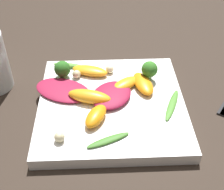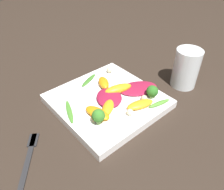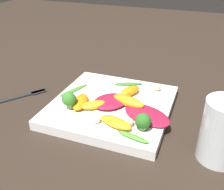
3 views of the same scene
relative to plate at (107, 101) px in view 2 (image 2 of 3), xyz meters
The scene contains 19 objects.
ground_plane 0.01m from the plate, ahead, with size 2.40×2.40×0.00m, color #2D231C.
plate is the anchor object (origin of this frame).
drinking_glass 0.25m from the plate, 108.96° to the right, with size 0.07×0.07×0.12m.
fork 0.24m from the plate, 95.80° to the left, with size 0.14×0.11×0.01m.
radicchio_leaf_0 0.02m from the plate, 154.40° to the left, with size 0.11×0.10×0.01m.
radicchio_leaf_1 0.09m from the plate, 107.66° to the right, with size 0.11×0.13×0.01m.
orange_segment_0 0.05m from the plate, 143.14° to the left, with size 0.06×0.06×0.02m.
orange_segment_1 0.05m from the plate, 83.59° to the right, with size 0.05×0.08×0.02m.
orange_segment_2 0.09m from the plate, 154.13° to the right, with size 0.05×0.08×0.02m.
orange_segment_3 0.07m from the plate, 120.55° to the left, with size 0.07×0.05×0.02m.
orange_segment_4 0.06m from the plate, 29.78° to the right, with size 0.06×0.05×0.02m.
broccoli_floret_0 0.12m from the plate, 128.96° to the right, with size 0.03×0.03×0.04m.
broccoli_floret_1 0.10m from the plate, 128.10° to the left, with size 0.03×0.03×0.04m.
arugula_sprig_0 0.11m from the plate, 80.12° to the left, with size 0.08×0.05×0.00m.
arugula_sprig_1 0.10m from the plate, ahead, with size 0.04×0.07×0.01m.
arugula_sprig_2 0.14m from the plate, 142.38° to the right, with size 0.03×0.07×0.01m.
macadamia_nut_0 0.13m from the plate, 42.85° to the right, with size 0.02×0.02×0.02m.
macadamia_nut_1 0.10m from the plate, 137.46° to the right, with size 0.02×0.02×0.02m.
macadamia_nut_2 0.09m from the plate, behind, with size 0.02×0.02×0.02m.
Camera 2 is at (-0.35, 0.29, 0.39)m, focal length 35.00 mm.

